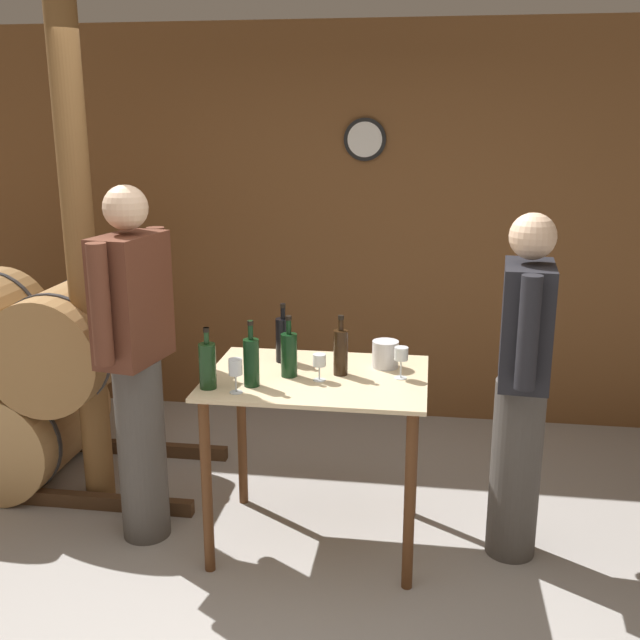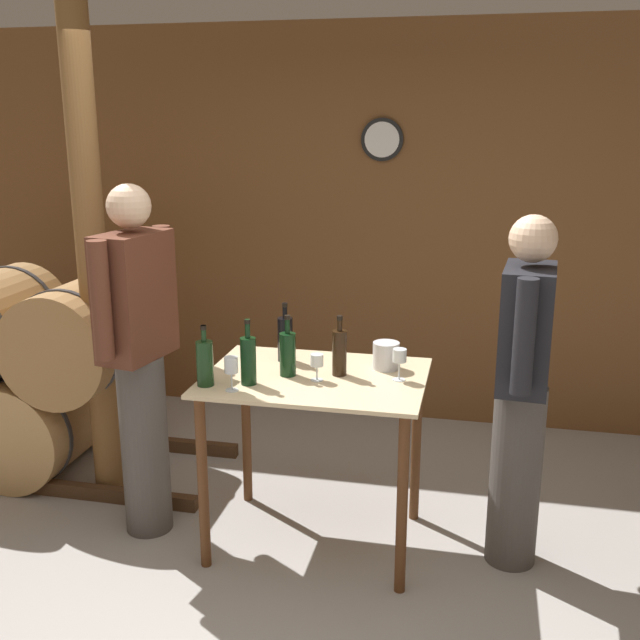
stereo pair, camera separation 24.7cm
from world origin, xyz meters
name	(u,v)px [view 2 (the right image)]	position (x,y,z in m)	size (l,w,h in m)	color
ground_plane	(269,626)	(0.00, 0.00, 0.00)	(14.00, 14.00, 0.00)	#9E9993
back_wall	(366,228)	(0.00, 2.46, 1.35)	(8.40, 0.08, 2.70)	brown
barrel_rack	(17,374)	(-1.93, 1.18, 0.58)	(2.87, 0.86, 1.20)	#4C331E
tasting_table	(316,407)	(0.05, 0.69, 0.73)	(1.05, 0.78, 0.89)	beige
wooden_post	(92,260)	(-1.24, 0.97, 1.35)	(0.16, 0.16, 2.70)	brown
wine_bottle_far_left	(205,362)	(-0.42, 0.45, 1.00)	(0.08, 0.08, 0.29)	#193819
wine_bottle_left	(248,359)	(-0.23, 0.51, 1.01)	(0.07, 0.07, 0.31)	black
wine_bottle_center	(285,338)	(-0.15, 0.88, 1.01)	(0.08, 0.08, 0.30)	black
wine_bottle_right	(288,353)	(-0.08, 0.67, 1.00)	(0.08, 0.08, 0.30)	black
wine_bottle_far_right	(339,351)	(0.16, 0.73, 1.01)	(0.07, 0.07, 0.29)	black
wine_glass_near_left	(231,366)	(-0.28, 0.41, 1.01)	(0.06, 0.06, 0.16)	silver
wine_glass_near_center	(317,361)	(0.07, 0.63, 0.98)	(0.06, 0.06, 0.13)	silver
wine_glass_near_right	(400,357)	(0.45, 0.72, 1.00)	(0.07, 0.07, 0.15)	silver
ice_bucket	(386,356)	(0.36, 0.87, 0.96)	(0.13, 0.13, 0.13)	silver
person_host	(522,388)	(1.01, 0.73, 0.89)	(0.25, 0.59, 1.68)	#4C4742
person_visitor_with_scarf	(139,355)	(-0.83, 0.63, 0.95)	(0.29, 0.58, 1.79)	#4C4742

